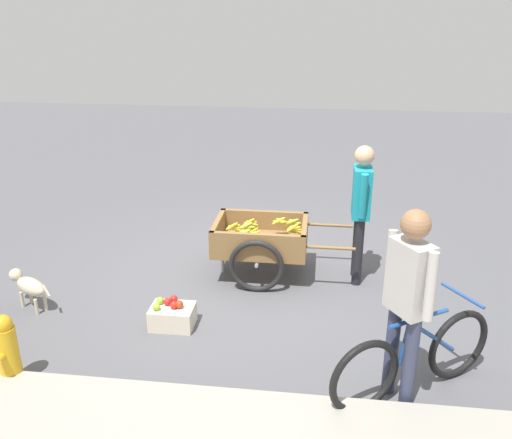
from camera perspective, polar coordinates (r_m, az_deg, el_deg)
ground_plane at (r=6.57m, az=-0.34°, el=-6.27°), size 24.00×24.00×0.00m
fruit_cart at (r=6.50m, az=0.49°, el=-2.30°), size 1.65×0.94×0.71m
vendor_person at (r=6.28m, az=11.01°, el=1.81°), size 0.22×0.58×1.64m
bicycle at (r=4.80m, az=16.32°, el=-13.81°), size 1.42×0.96×0.85m
cyclist_person at (r=4.37m, az=15.72°, el=-7.26°), size 0.35×0.51×1.69m
dog at (r=6.35m, az=-22.81°, el=-6.42°), size 0.61×0.38×0.40m
fire_hydrant at (r=5.19m, az=-24.73°, el=-12.38°), size 0.25×0.25×0.67m
plastic_bucket at (r=7.93m, az=2.85°, el=-0.39°), size 0.24×0.24×0.23m
apple_crate at (r=5.67m, az=-8.81°, el=-9.95°), size 0.44×0.32×0.30m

